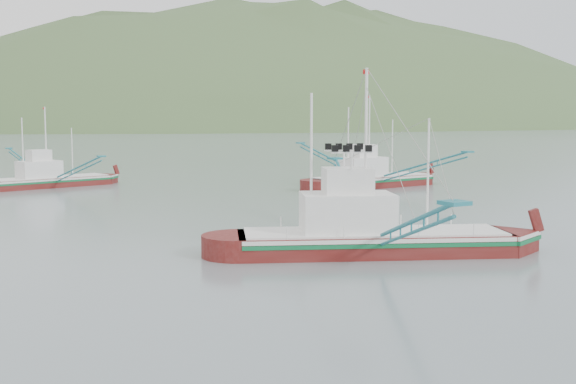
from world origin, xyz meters
TOP-DOWN VIEW (x-y plane):
  - ground at (0.00, 0.00)m, footprint 1200.00×1200.00m
  - main_boat at (2.25, 0.07)m, footprint 16.11×27.15m
  - bg_boat_right at (25.27, 32.14)m, footprint 15.44×27.30m
  - bg_boat_far at (-6.13, 49.99)m, footprint 13.66×23.58m
  - headland_right at (240.00, 430.00)m, footprint 684.00×432.00m

SIDE VIEW (x-z plane):
  - ground at x=0.00m, z-range 0.00..0.00m
  - headland_right at x=240.00m, z-range -153.00..153.00m
  - bg_boat_right at x=25.27m, z-range -3.95..7.14m
  - bg_boat_far at x=-6.13m, z-range -3.11..6.58m
  - main_boat at x=2.25m, z-range -3.40..8.15m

